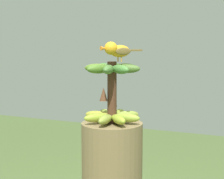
% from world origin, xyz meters
% --- Properties ---
extents(banana_bunch, '(0.27, 0.27, 0.28)m').
position_xyz_m(banana_bunch, '(-0.00, 0.00, 1.12)').
color(banana_bunch, '#4C2D1E').
rests_on(banana_bunch, banana_tree).
extents(perched_bird, '(0.14, 0.17, 0.09)m').
position_xyz_m(perched_bird, '(0.03, -0.02, 1.31)').
color(perched_bird, '#C68933').
rests_on(perched_bird, banana_bunch).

